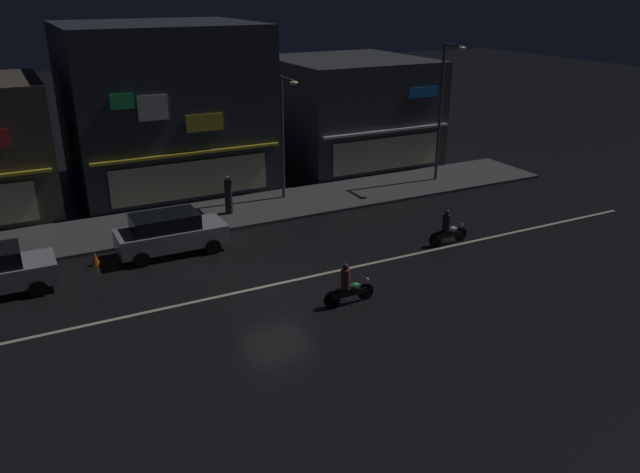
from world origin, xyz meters
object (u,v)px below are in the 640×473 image
at_px(parked_car_near_kerb, 170,232).
at_px(motorcycle_lead, 448,230).
at_px(motorcycle_following, 348,287).
at_px(pedestrian_on_sidewalk, 228,196).
at_px(streetlamp_mid, 284,127).
at_px(streetlamp_east, 443,102).
at_px(traffic_cone, 95,259).

distance_m(parked_car_near_kerb, motorcycle_lead, 11.38).
height_order(parked_car_near_kerb, motorcycle_lead, parked_car_near_kerb).
height_order(motorcycle_lead, motorcycle_following, same).
bearing_deg(parked_car_near_kerb, pedestrian_on_sidewalk, 41.01).
distance_m(parked_car_near_kerb, motorcycle_following, 8.27).
xyz_separation_m(streetlamp_mid, motorcycle_lead, (3.68, -8.25, -3.13)).
relative_size(motorcycle_lead, motorcycle_following, 1.00).
distance_m(streetlamp_east, traffic_cone, 19.23).
relative_size(parked_car_near_kerb, motorcycle_following, 2.26).
distance_m(streetlamp_mid, pedestrian_on_sidewalk, 4.36).
relative_size(streetlamp_mid, traffic_cone, 10.94).
bearing_deg(streetlamp_mid, streetlamp_east, -5.44).
height_order(parked_car_near_kerb, traffic_cone, parked_car_near_kerb).
distance_m(streetlamp_east, parked_car_near_kerb, 16.30).
bearing_deg(motorcycle_following, streetlamp_east, -135.67).
bearing_deg(parked_car_near_kerb, streetlamp_mid, 29.69).
bearing_deg(streetlamp_east, parked_car_near_kerb, -168.91).
relative_size(streetlamp_mid, pedestrian_on_sidewalk, 3.34).
distance_m(streetlamp_mid, motorcycle_following, 11.78).
height_order(streetlamp_mid, motorcycle_following, streetlamp_mid).
relative_size(streetlamp_east, traffic_cone, 13.18).
relative_size(streetlamp_east, pedestrian_on_sidewalk, 4.03).
bearing_deg(motorcycle_following, parked_car_near_kerb, -57.11).
relative_size(motorcycle_lead, traffic_cone, 3.45).
distance_m(motorcycle_lead, motorcycle_following, 6.93).
height_order(streetlamp_mid, traffic_cone, streetlamp_mid).
height_order(pedestrian_on_sidewalk, motorcycle_lead, pedestrian_on_sidewalk).
relative_size(pedestrian_on_sidewalk, motorcycle_lead, 0.95).
distance_m(streetlamp_mid, streetlamp_east, 8.84).
bearing_deg(streetlamp_east, motorcycle_following, -138.29).
relative_size(pedestrian_on_sidewalk, traffic_cone, 3.27).
relative_size(pedestrian_on_sidewalk, motorcycle_following, 0.95).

